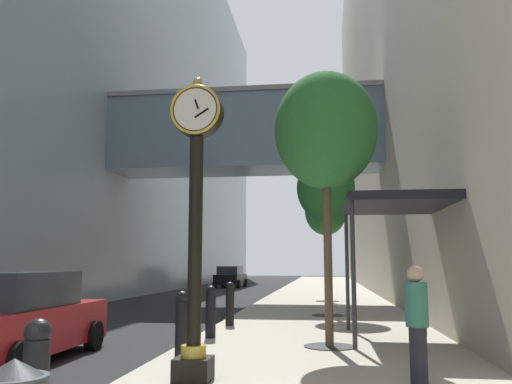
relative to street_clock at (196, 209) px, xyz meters
name	(u,v)px	position (x,y,z in m)	size (l,w,h in m)	color
ground_plane	(268,298)	(-1.19, 21.78, -2.77)	(110.00, 110.00, 0.00)	#262628
sidewalk_right	(323,294)	(1.87, 24.78, -2.70)	(6.11, 80.00, 0.14)	#BCB29E
building_block_left	(97,54)	(-13.29, 24.73, 13.40)	(23.10, 80.00, 32.44)	#93A8B7
building_block_right	(438,14)	(9.42, 24.78, 14.87)	(9.00, 80.00, 35.28)	#A89E89
street_clock	(196,209)	(0.00, 0.00, 0.00)	(0.84, 0.55, 4.78)	black
bollard_nearest	(35,382)	(-0.74, -3.19, -1.98)	(0.26, 0.26, 1.24)	black
bollard_third	(182,322)	(-0.74, 2.01, -1.98)	(0.26, 0.26, 1.24)	black
bollard_fourth	(211,310)	(-0.74, 4.61, -1.98)	(0.26, 0.26, 1.24)	black
bollard_fifth	(230,303)	(-0.74, 7.21, -1.98)	(0.26, 0.26, 1.24)	black
street_tree_near	(326,131)	(2.08, 3.61, 2.09)	(2.31, 2.31, 6.08)	#333335
street_tree_mid_near	(326,189)	(2.08, 10.52, 1.75)	(2.05, 2.05, 5.60)	#333335
street_tree_mid_far	(326,212)	(2.08, 17.43, 1.59)	(1.99, 1.99, 5.40)	#333335
pedestrian_walking	(417,320)	(3.38, 0.28, -1.71)	(0.43, 0.51, 1.74)	#23232D
storefront_awning	(393,206)	(3.68, 4.96, 0.52)	(2.40, 3.60, 3.30)	black
car_black_near	(230,277)	(-5.63, 34.54, -1.94)	(2.22, 4.49, 1.69)	black
car_red_mid	(17,319)	(-3.94, 1.71, -1.93)	(2.06, 4.60, 1.74)	#AD191E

